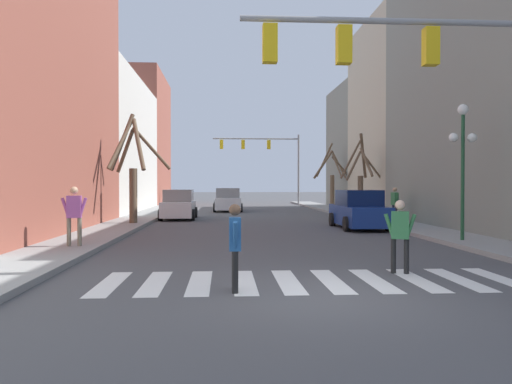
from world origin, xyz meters
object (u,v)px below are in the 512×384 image
object	(u,v)px
pedestrian_on_right_sidewalk	(400,230)
pedestrian_near_right_corner	(395,201)
car_driving_away_lane	(228,200)
street_tree_left_near	(132,169)
traffic_signal_far	(267,152)
car_parked_right_far	(359,211)
street_tree_right_near	(361,178)
street_lamp_right_corner	(463,144)
pedestrian_crossing_street	(235,240)
pedestrian_waiting_at_curb	(74,211)
car_driving_toward_lane	(179,205)
traffic_signal_near	(423,74)
street_tree_right_mid	(332,178)

from	to	relation	value
pedestrian_on_right_sidewalk	pedestrian_near_right_corner	size ratio (longest dim) A/B	0.97
car_driving_away_lane	street_tree_left_near	size ratio (longest dim) A/B	0.88
traffic_signal_far	car_parked_right_far	size ratio (longest dim) A/B	1.79
pedestrian_on_right_sidewalk	street_tree_right_near	world-z (taller)	street_tree_right_near
street_lamp_right_corner	street_tree_right_near	distance (m)	12.98
pedestrian_crossing_street	street_tree_left_near	world-z (taller)	street_tree_left_near
traffic_signal_far	car_driving_away_lane	bearing A→B (deg)	-112.14
car_parked_right_far	pedestrian_near_right_corner	xyz separation A→B (m)	(2.51, 2.46, 0.35)
pedestrian_waiting_at_curb	car_parked_right_far	bearing A→B (deg)	-153.26
car_driving_away_lane	pedestrian_waiting_at_curb	world-z (taller)	pedestrian_waiting_at_curb
street_tree_right_near	street_lamp_right_corner	bearing A→B (deg)	-90.89
car_driving_toward_lane	pedestrian_on_right_sidewalk	size ratio (longest dim) A/B	2.54
traffic_signal_near	car_driving_toward_lane	bearing A→B (deg)	111.69
car_driving_toward_lane	pedestrian_on_right_sidewalk	world-z (taller)	car_driving_toward_lane
traffic_signal_far	car_driving_toward_lane	xyz separation A→B (m)	(-6.60, -17.51, -4.20)
pedestrian_on_right_sidewalk	car_driving_toward_lane	bearing A→B (deg)	-51.03
pedestrian_waiting_at_curb	street_tree_left_near	world-z (taller)	street_tree_left_near
traffic_signal_near	street_tree_right_near	xyz separation A→B (m)	(3.62, 17.99, -2.10)
car_driving_toward_lane	pedestrian_on_right_sidewalk	distance (m)	19.02
pedestrian_waiting_at_curb	street_tree_left_near	xyz separation A→B (m)	(0.10, 8.89, 1.54)
traffic_signal_near	street_lamp_right_corner	xyz separation A→B (m)	(3.42, 5.04, -1.16)
traffic_signal_near	pedestrian_near_right_corner	world-z (taller)	traffic_signal_near
street_tree_right_mid	street_tree_right_near	world-z (taller)	street_tree_right_mid
street_tree_right_near	car_parked_right_far	bearing A→B (deg)	-106.44
pedestrian_near_right_corner	street_tree_right_mid	distance (m)	13.49
car_driving_toward_lane	street_tree_right_mid	world-z (taller)	street_tree_right_mid
street_lamp_right_corner	traffic_signal_near	bearing A→B (deg)	-124.15
pedestrian_near_right_corner	pedestrian_on_right_sidewalk	bearing A→B (deg)	150.45
car_parked_right_far	street_tree_right_near	distance (m)	7.31
street_lamp_right_corner	pedestrian_waiting_at_curb	distance (m)	12.58
street_tree_right_near	street_tree_left_near	xyz separation A→B (m)	(-12.47, -4.89, 0.36)
pedestrian_on_right_sidewalk	street_tree_right_near	size ratio (longest dim) A/B	0.34
traffic_signal_far	pedestrian_on_right_sidewalk	world-z (taller)	traffic_signal_far
pedestrian_near_right_corner	street_tree_right_mid	world-z (taller)	street_tree_right_mid
car_parked_right_far	pedestrian_crossing_street	bearing A→B (deg)	155.53
pedestrian_crossing_street	pedestrian_waiting_at_curb	size ratio (longest dim) A/B	0.92
street_lamp_right_corner	pedestrian_on_right_sidewalk	world-z (taller)	street_lamp_right_corner
car_driving_toward_lane	pedestrian_waiting_at_curb	bearing A→B (deg)	172.08
car_driving_toward_lane	pedestrian_near_right_corner	world-z (taller)	pedestrian_near_right_corner
street_lamp_right_corner	car_parked_right_far	size ratio (longest dim) A/B	1.00
car_driving_toward_lane	pedestrian_near_right_corner	xyz separation A→B (m)	(11.18, -4.14, 0.37)
street_tree_right_mid	car_parked_right_far	bearing A→B (deg)	-98.01
traffic_signal_near	pedestrian_on_right_sidewalk	size ratio (longest dim) A/B	4.08
street_tree_right_near	car_driving_away_lane	bearing A→B (deg)	134.01
car_driving_toward_lane	traffic_signal_far	bearing A→B (deg)	-20.64
car_parked_right_far	pedestrian_waiting_at_curb	size ratio (longest dim) A/B	2.53
car_driving_toward_lane	street_tree_right_mid	distance (m)	14.42
traffic_signal_near	car_driving_toward_lane	distance (m)	19.46
traffic_signal_near	car_parked_right_far	distance (m)	11.85
car_driving_toward_lane	street_tree_left_near	size ratio (longest dim) A/B	0.79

